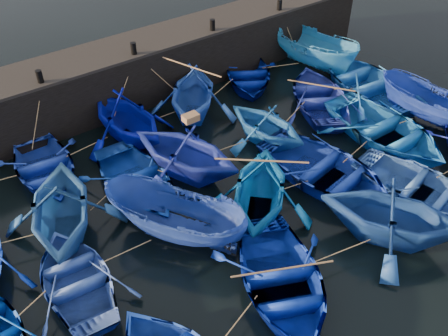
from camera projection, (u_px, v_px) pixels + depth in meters
ground at (281, 234)px, 16.55m from camera, size 120.00×120.00×0.00m
quay_wall at (128, 74)px, 22.29m from camera, size 26.00×2.50×2.50m
quay_top at (124, 47)px, 21.45m from camera, size 26.00×2.50×0.12m
bollard_1 at (40, 76)px, 18.89m from camera, size 0.24×0.24×0.50m
bollard_2 at (134, 48)px, 20.70m from camera, size 0.24×0.24×0.50m
bollard_3 at (212, 25)px, 22.50m from camera, size 0.24×0.24×0.50m
bollard_4 at (280, 5)px, 24.31m from camera, size 0.24×0.24×0.50m
boat_1 at (44, 167)px, 18.50m from camera, size 3.67×4.80×0.93m
boat_2 at (126, 117)px, 19.83m from camera, size 4.28×4.81×2.32m
boat_3 at (192, 92)px, 21.23m from camera, size 5.83×5.91×2.36m
boat_4 at (248, 75)px, 23.84m from camera, size 5.07×5.46×0.92m
boat_5 at (313, 50)px, 24.68m from camera, size 2.52×5.43×2.03m
boat_7 at (60, 207)px, 15.80m from camera, size 5.46×5.79×2.43m
boat_8 at (136, 181)px, 17.87m from camera, size 3.50×4.79×0.97m
boat_9 at (185, 150)px, 18.12m from camera, size 5.32×5.64×2.36m
boat_10 at (267, 124)px, 19.79m from camera, size 3.74×4.16×1.95m
boat_11 at (319, 96)px, 22.27m from camera, size 5.51×6.03×1.02m
boat_12 at (367, 82)px, 23.09m from camera, size 4.74×6.20×1.20m
boat_14 at (76, 278)px, 14.61m from camera, size 3.34×4.40×0.86m
boat_15 at (175, 219)px, 15.76m from camera, size 4.19×5.01×1.86m
boat_16 at (260, 188)px, 16.59m from camera, size 5.72×5.72×2.29m
boat_17 at (326, 171)px, 18.17m from camera, size 4.83×6.11×1.14m
boat_18 at (386, 130)px, 20.13m from camera, size 4.13×5.69×1.16m
boat_19 at (428, 105)px, 21.02m from camera, size 2.65×4.82×1.76m
boat_22 at (281, 281)px, 14.43m from camera, size 5.29×6.02×1.04m
boat_23 at (394, 213)px, 15.60m from camera, size 5.84×6.01×2.41m
boat_24 at (421, 188)px, 17.54m from camera, size 4.44×5.52×1.02m
wooden_crate at (191, 118)px, 17.42m from camera, size 0.56×0.38×0.25m
mooring_ropes at (192, 144)px, 18.91m from camera, size 18.39×12.10×2.10m
loose_oars at (264, 132)px, 18.08m from camera, size 10.35×11.45×1.39m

